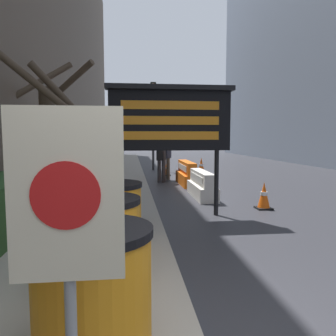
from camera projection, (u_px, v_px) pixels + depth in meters
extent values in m
cylinder|color=#4C3D2D|center=(48.00, 146.00, 7.72)|extent=(0.35, 0.35, 2.72)
cylinder|color=#4C3D2D|center=(38.00, 86.00, 6.81)|extent=(1.72, 0.26, 1.47)
cylinder|color=#4C3D2D|center=(57.00, 91.00, 7.17)|extent=(1.04, 0.87, 1.18)
cylinder|color=#4C3D2D|center=(68.00, 83.00, 8.33)|extent=(1.47, 1.02, 1.07)
cylinder|color=#4C3D2D|center=(38.00, 83.00, 8.32)|extent=(1.64, 1.04, 1.31)
cylinder|color=orange|center=(93.00, 297.00, 2.32)|extent=(0.83, 0.83, 0.88)
cylinder|color=black|center=(91.00, 232.00, 2.28)|extent=(0.87, 0.87, 0.06)
cylinder|color=orange|center=(100.00, 245.00, 3.44)|extent=(0.83, 0.83, 0.88)
cylinder|color=black|center=(99.00, 201.00, 3.40)|extent=(0.87, 0.87, 0.06)
cylinder|color=orange|center=(111.00, 218.00, 4.58)|extent=(0.83, 0.83, 0.88)
cylinder|color=black|center=(111.00, 185.00, 4.53)|extent=(0.87, 0.87, 0.06)
cylinder|color=gray|center=(71.00, 320.00, 1.66)|extent=(0.06, 0.06, 1.29)
cube|color=beige|center=(67.00, 195.00, 1.58)|extent=(0.55, 0.04, 0.85)
cylinder|color=red|center=(66.00, 196.00, 1.55)|extent=(0.33, 0.01, 0.33)
cylinder|color=black|center=(122.00, 184.00, 6.99)|extent=(0.10, 0.10, 1.45)
cylinder|color=black|center=(216.00, 183.00, 7.23)|extent=(0.10, 0.10, 1.45)
cube|color=black|center=(170.00, 121.00, 6.98)|extent=(2.59, 0.24, 1.27)
cube|color=black|center=(170.00, 88.00, 6.85)|extent=(2.71, 0.34, 0.10)
cube|color=orange|center=(171.00, 105.00, 6.83)|extent=(2.07, 0.02, 0.18)
cube|color=orange|center=(171.00, 120.00, 6.86)|extent=(2.07, 0.02, 0.18)
cube|color=orange|center=(171.00, 136.00, 6.89)|extent=(2.07, 0.02, 0.18)
cube|color=silver|center=(202.00, 191.00, 9.48)|extent=(0.53, 2.02, 0.38)
cube|color=silver|center=(202.00, 178.00, 9.44)|extent=(0.32, 2.02, 0.38)
cube|color=white|center=(196.00, 178.00, 9.42)|extent=(0.02, 1.61, 0.19)
cube|color=orange|center=(187.00, 179.00, 12.01)|extent=(0.53, 2.17, 0.42)
cube|color=orange|center=(187.00, 167.00, 11.97)|extent=(0.32, 2.17, 0.42)
cube|color=white|center=(182.00, 167.00, 11.95)|extent=(0.02, 1.74, 0.21)
cube|color=black|center=(167.00, 175.00, 14.86)|extent=(0.34, 0.34, 0.04)
cone|color=#EA560F|center=(167.00, 168.00, 14.83)|extent=(0.27, 0.27, 0.57)
cylinder|color=white|center=(167.00, 168.00, 14.83)|extent=(0.16, 0.16, 0.08)
cube|color=black|center=(264.00, 208.00, 7.92)|extent=(0.37, 0.37, 0.04)
cone|color=#EA560F|center=(264.00, 195.00, 7.89)|extent=(0.29, 0.29, 0.61)
cylinder|color=white|center=(264.00, 194.00, 7.88)|extent=(0.17, 0.17, 0.09)
cube|color=black|center=(201.00, 174.00, 15.12)|extent=(0.44, 0.44, 0.04)
cone|color=#EA560F|center=(201.00, 166.00, 15.08)|extent=(0.36, 0.36, 0.75)
cylinder|color=white|center=(201.00, 165.00, 15.08)|extent=(0.20, 0.20, 0.11)
cylinder|color=#2D2D30|center=(153.00, 127.00, 17.05)|extent=(0.12, 0.12, 4.52)
cube|color=#23281E|center=(153.00, 91.00, 16.72)|extent=(0.28, 0.28, 0.84)
sphere|color=#360605|center=(153.00, 85.00, 16.55)|extent=(0.15, 0.15, 0.15)
sphere|color=#392C06|center=(153.00, 90.00, 16.58)|extent=(0.15, 0.15, 0.15)
sphere|color=green|center=(153.00, 96.00, 16.60)|extent=(0.15, 0.15, 0.15)
cylinder|color=#514C42|center=(164.00, 169.00, 13.24)|extent=(0.15, 0.15, 0.89)
cylinder|color=#514C42|center=(168.00, 169.00, 13.26)|extent=(0.15, 0.15, 0.89)
cube|color=#232838|center=(166.00, 149.00, 13.17)|extent=(0.47, 0.56, 0.70)
sphere|color=slate|center=(166.00, 138.00, 13.13)|extent=(0.24, 0.24, 0.24)
cylinder|color=#333338|center=(159.00, 171.00, 12.53)|extent=(0.14, 0.14, 0.86)
cylinder|color=#333338|center=(163.00, 171.00, 12.55)|extent=(0.14, 0.14, 0.86)
cube|color=black|center=(161.00, 151.00, 12.47)|extent=(0.41, 0.53, 0.68)
sphere|color=#9A9960|center=(161.00, 139.00, 12.43)|extent=(0.24, 0.24, 0.24)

